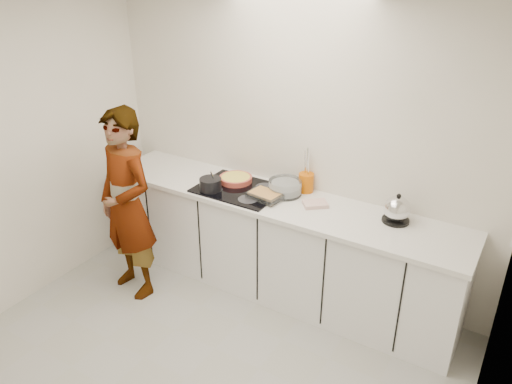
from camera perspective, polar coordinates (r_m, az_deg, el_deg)
The scene contains 14 objects.
floor at distance 3.87m, azimuth -7.97°, elevation -20.37°, with size 3.60×3.20×0.00m, color #ACADA7.
wall_back at distance 4.29m, azimuth 4.42°, elevation 5.60°, with size 3.60×0.00×2.60m, color white.
wall_right at distance 2.51m, azimuth 25.38°, elevation -13.40°, with size 0.02×3.20×2.60m.
base_cabinets at distance 4.42m, azimuth 2.12°, elevation -6.23°, with size 3.20×0.58×0.87m, color white.
countertop at distance 4.19m, azimuth 2.22°, elevation -0.95°, with size 3.24×0.64×0.04m, color white.
hob at distance 4.33m, azimuth -1.95°, elevation 0.35°, with size 0.72×0.54×0.01m, color black.
tart_dish at distance 4.44m, azimuth -2.34°, elevation 1.53°, with size 0.36×0.36×0.05m.
saucepan at distance 4.29m, azimuth -5.22°, elevation 0.89°, with size 0.24×0.24×0.18m.
baking_dish at distance 4.14m, azimuth 1.09°, elevation -0.34°, with size 0.29×0.23×0.05m.
mixing_bowl at distance 4.23m, azimuth 3.35°, elevation 0.48°, with size 0.37×0.37×0.13m.
tea_towel at distance 4.08m, azimuth 6.78°, elevation -1.36°, with size 0.19×0.14×0.03m, color white.
kettle at distance 3.93m, azimuth 15.80°, elevation -1.99°, with size 0.28×0.28×0.24m.
utensil_crock at distance 4.29m, azimuth 5.74°, elevation 1.08°, with size 0.13×0.13×0.16m, color #D05E04.
cook at distance 4.34m, azimuth -14.54°, elevation -1.48°, with size 0.62×0.40×1.69m, color white.
Camera 1 is at (1.81, -2.00, 2.78)m, focal length 35.00 mm.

